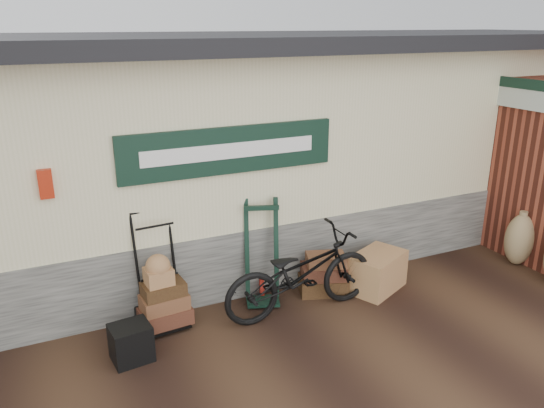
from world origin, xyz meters
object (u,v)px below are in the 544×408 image
Objects in this scene: bicycle at (301,269)px; black_trunk at (131,343)px; green_barrow at (262,252)px; suitcase_stack at (323,273)px; wicker_hamper at (377,271)px; porter_trolley at (158,269)px.

black_trunk is at bearing 92.43° from bicycle.
green_barrow is 1.90m from black_trunk.
black_trunk is 0.20× the size of bicycle.
black_trunk is at bearing -170.37° from suitcase_stack.
suitcase_stack is 0.72m from wicker_hamper.
porter_trolley is at bearing 72.15° from bicycle.
wicker_hamper reaches higher than black_trunk.
black_trunk is at bearing -142.06° from green_barrow.
green_barrow is 2.15× the size of suitcase_stack.
wicker_hamper is at bearing -17.29° from suitcase_stack.
green_barrow is (1.29, -0.01, -0.03)m from porter_trolley.
porter_trolley reaches higher than wicker_hamper.
bicycle is (-0.50, -0.31, 0.30)m from suitcase_stack.
bicycle is (-1.19, -0.10, 0.32)m from wicker_hamper.
wicker_hamper is (2.78, -0.39, -0.44)m from porter_trolley.
suitcase_stack is at bearing -9.42° from porter_trolley.
bicycle reaches higher than black_trunk.
wicker_hamper is at bearing -12.63° from porter_trolley.
bicycle is (0.30, -0.47, -0.09)m from green_barrow.
porter_trolley is 1.29m from green_barrow.
bicycle is (1.59, -0.48, -0.12)m from porter_trolley.
green_barrow is at bearing 18.70° from black_trunk.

